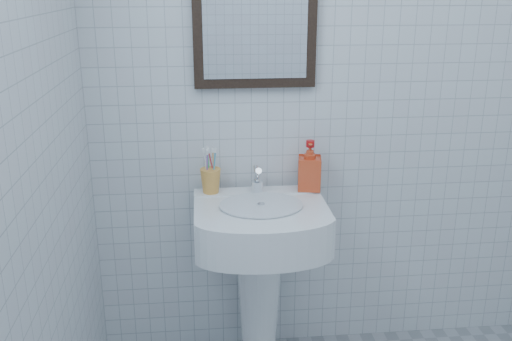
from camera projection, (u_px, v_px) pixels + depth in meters
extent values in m
cube|color=silver|center=(348.00, 83.00, 2.41)|extent=(2.20, 0.02, 2.50)
cone|color=white|center=(259.00, 301.00, 2.48)|extent=(0.21, 0.21, 0.66)
cube|color=white|center=(260.00, 223.00, 2.31)|extent=(0.53, 0.38, 0.16)
cube|color=white|center=(257.00, 193.00, 2.43)|extent=(0.53, 0.09, 0.03)
cylinder|color=white|center=(261.00, 205.00, 2.26)|extent=(0.33, 0.33, 0.01)
cylinder|color=silver|center=(257.00, 187.00, 2.40)|extent=(0.05, 0.05, 0.05)
cylinder|color=silver|center=(258.00, 174.00, 2.36)|extent=(0.03, 0.10, 0.08)
cylinder|color=silver|center=(257.00, 176.00, 2.40)|extent=(0.03, 0.05, 0.09)
imported|color=red|center=(310.00, 165.00, 2.41)|extent=(0.11, 0.11, 0.21)
cube|color=black|center=(255.00, 10.00, 2.26)|extent=(0.50, 0.04, 0.62)
cube|color=white|center=(255.00, 10.00, 2.25)|extent=(0.42, 0.00, 0.54)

